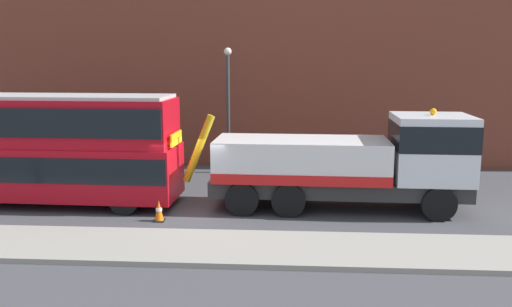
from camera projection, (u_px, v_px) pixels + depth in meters
name	position (u px, v px, depth m)	size (l,w,h in m)	color
ground_plane	(194.00, 208.00, 19.57)	(120.00, 120.00, 0.00)	#424247
near_kerb	(168.00, 246.00, 15.43)	(60.00, 2.80, 0.15)	gray
building_facade	(222.00, 2.00, 26.47)	(60.00, 1.50, 16.00)	brown
recovery_tow_truck	(352.00, 161.00, 19.15)	(10.18, 2.89, 3.67)	#2D2D2D
double_decker_bus	(29.00, 145.00, 19.85)	(11.10, 2.86, 4.06)	#B70C19
traffic_cone_near_bus	(159.00, 211.00, 18.01)	(0.36, 0.36, 0.72)	orange
street_lamp	(228.00, 99.00, 25.09)	(0.36, 0.36, 5.83)	#38383D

